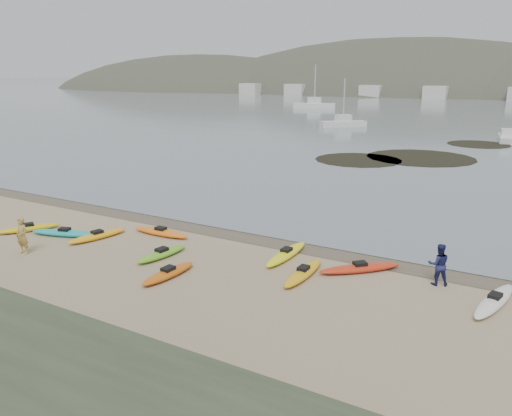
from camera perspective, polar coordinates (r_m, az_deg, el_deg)
The scene contains 7 objects.
ground at distance 26.59m, azimuth -0.00°, elevation -3.12°, with size 600.00×600.00×0.00m, color tan.
wet_sand at distance 26.34m, azimuth -0.33°, elevation -3.29°, with size 60.00×60.00×0.00m, color brown.
kayaks at distance 23.68m, azimuth -5.93°, elevation -5.13°, with size 24.81×7.97×0.34m.
person_west at distance 26.12m, azimuth -25.15°, elevation -2.90°, with size 0.65×0.43×1.79m, color #B59548.
person_east at distance 21.62m, azimuth 20.16°, elevation -6.07°, with size 0.85×0.66×1.75m, color navy.
kelp_mats at distance 54.62m, azimuth 17.91°, elevation 5.77°, with size 16.66×25.21×0.04m.
moored_boats at distance 102.91m, azimuth 23.27°, elevation 9.76°, with size 99.40×75.56×1.36m.
Camera 1 is at (12.55, -21.87, 8.42)m, focal length 35.00 mm.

